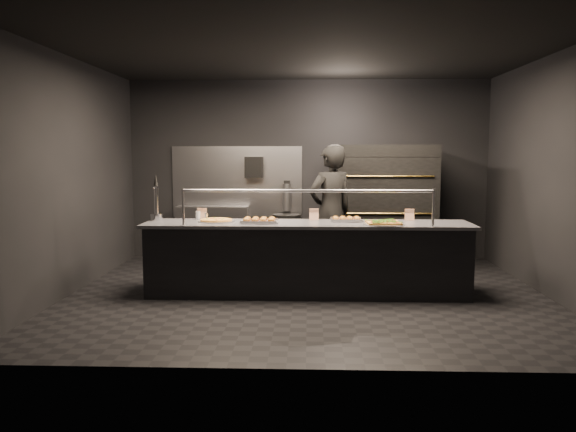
{
  "coord_description": "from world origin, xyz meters",
  "views": [
    {
      "loc": [
        0.02,
        -6.99,
        1.79
      ],
      "look_at": [
        -0.25,
        0.2,
        0.98
      ],
      "focal_mm": 35.0,
      "sensor_mm": 36.0,
      "label": 1
    }
  ],
  "objects_px": {
    "service_counter": "(307,258)",
    "trash_bin": "(287,238)",
    "towel_dispenser": "(254,167)",
    "round_pizza": "(216,220)",
    "prep_shelf": "(213,233)",
    "fire_extinguisher": "(287,197)",
    "slider_tray_a": "(259,221)",
    "slider_tray_b": "(346,219)",
    "beer_tap": "(156,207)",
    "pizza_oven": "(383,205)",
    "square_pizza": "(383,223)",
    "worker": "(331,212)"
  },
  "relations": [
    {
      "from": "trash_bin",
      "to": "worker",
      "type": "distance_m",
      "value": 1.49
    },
    {
      "from": "pizza_oven",
      "to": "service_counter",
      "type": "bearing_deg",
      "value": -122.27
    },
    {
      "from": "prep_shelf",
      "to": "round_pizza",
      "type": "height_order",
      "value": "round_pizza"
    },
    {
      "from": "beer_tap",
      "to": "worker",
      "type": "xyz_separation_m",
      "value": [
        2.28,
        0.82,
        -0.14
      ]
    },
    {
      "from": "round_pizza",
      "to": "worker",
      "type": "xyz_separation_m",
      "value": [
        1.49,
        0.91,
        0.02
      ]
    },
    {
      "from": "service_counter",
      "to": "slider_tray_a",
      "type": "bearing_deg",
      "value": -175.92
    },
    {
      "from": "pizza_oven",
      "to": "fire_extinguisher",
      "type": "xyz_separation_m",
      "value": [
        -1.55,
        0.5,
        0.09
      ]
    },
    {
      "from": "pizza_oven",
      "to": "worker",
      "type": "xyz_separation_m",
      "value": [
        -0.87,
        -0.93,
        -0.01
      ]
    },
    {
      "from": "service_counter",
      "to": "towel_dispenser",
      "type": "xyz_separation_m",
      "value": [
        -0.9,
        2.39,
        1.09
      ]
    },
    {
      "from": "fire_extinguisher",
      "to": "square_pizza",
      "type": "xyz_separation_m",
      "value": [
        1.28,
        -2.55,
        -0.12
      ]
    },
    {
      "from": "beer_tap",
      "to": "service_counter",
      "type": "bearing_deg",
      "value": -4.37
    },
    {
      "from": "slider_tray_a",
      "to": "trash_bin",
      "type": "height_order",
      "value": "slider_tray_a"
    },
    {
      "from": "towel_dispenser",
      "to": "slider_tray_a",
      "type": "distance_m",
      "value": 2.52
    },
    {
      "from": "towel_dispenser",
      "to": "fire_extinguisher",
      "type": "bearing_deg",
      "value": 1.04
    },
    {
      "from": "beer_tap",
      "to": "slider_tray_b",
      "type": "bearing_deg",
      "value": 0.04
    },
    {
      "from": "towel_dispenser",
      "to": "worker",
      "type": "distance_m",
      "value": 1.97
    },
    {
      "from": "beer_tap",
      "to": "slider_tray_b",
      "type": "relative_size",
      "value": 1.43
    },
    {
      "from": "prep_shelf",
      "to": "slider_tray_a",
      "type": "distance_m",
      "value": 2.61
    },
    {
      "from": "service_counter",
      "to": "beer_tap",
      "type": "xyz_separation_m",
      "value": [
        -1.95,
        0.15,
        0.63
      ]
    },
    {
      "from": "prep_shelf",
      "to": "fire_extinguisher",
      "type": "xyz_separation_m",
      "value": [
        1.25,
        0.08,
        0.61
      ]
    },
    {
      "from": "worker",
      "to": "slider_tray_a",
      "type": "bearing_deg",
      "value": 18.16
    },
    {
      "from": "service_counter",
      "to": "trash_bin",
      "type": "bearing_deg",
      "value": 99.04
    },
    {
      "from": "slider_tray_b",
      "to": "towel_dispenser",
      "type": "bearing_deg",
      "value": 122.0
    },
    {
      "from": "towel_dispenser",
      "to": "trash_bin",
      "type": "distance_m",
      "value": 1.3
    },
    {
      "from": "service_counter",
      "to": "pizza_oven",
      "type": "relative_size",
      "value": 2.15
    },
    {
      "from": "slider_tray_a",
      "to": "square_pizza",
      "type": "bearing_deg",
      "value": -3.98
    },
    {
      "from": "towel_dispenser",
      "to": "worker",
      "type": "bearing_deg",
      "value": -49.05
    },
    {
      "from": "beer_tap",
      "to": "slider_tray_a",
      "type": "xyz_separation_m",
      "value": [
        1.35,
        -0.19,
        -0.14
      ]
    },
    {
      "from": "service_counter",
      "to": "slider_tray_b",
      "type": "relative_size",
      "value": 9.72
    },
    {
      "from": "prep_shelf",
      "to": "square_pizza",
      "type": "height_order",
      "value": "square_pizza"
    },
    {
      "from": "round_pizza",
      "to": "slider_tray_b",
      "type": "distance_m",
      "value": 1.66
    },
    {
      "from": "prep_shelf",
      "to": "fire_extinguisher",
      "type": "relative_size",
      "value": 2.38
    },
    {
      "from": "trash_bin",
      "to": "round_pizza",
      "type": "bearing_deg",
      "value": -111.11
    },
    {
      "from": "towel_dispenser",
      "to": "round_pizza",
      "type": "xyz_separation_m",
      "value": [
        -0.26,
        -2.33,
        -0.61
      ]
    },
    {
      "from": "slider_tray_a",
      "to": "slider_tray_b",
      "type": "distance_m",
      "value": 1.12
    },
    {
      "from": "trash_bin",
      "to": "fire_extinguisher",
      "type": "bearing_deg",
      "value": 91.06
    },
    {
      "from": "fire_extinguisher",
      "to": "beer_tap",
      "type": "distance_m",
      "value": 2.76
    },
    {
      "from": "service_counter",
      "to": "trash_bin",
      "type": "distance_m",
      "value": 2.2
    },
    {
      "from": "trash_bin",
      "to": "slider_tray_b",
      "type": "bearing_deg",
      "value": -67.32
    },
    {
      "from": "beer_tap",
      "to": "towel_dispenser",
      "type": "bearing_deg",
      "value": 64.9
    },
    {
      "from": "pizza_oven",
      "to": "round_pizza",
      "type": "height_order",
      "value": "pizza_oven"
    },
    {
      "from": "beer_tap",
      "to": "trash_bin",
      "type": "bearing_deg",
      "value": 51.62
    },
    {
      "from": "prep_shelf",
      "to": "slider_tray_a",
      "type": "height_order",
      "value": "slider_tray_a"
    },
    {
      "from": "trash_bin",
      "to": "service_counter",
      "type": "bearing_deg",
      "value": -80.96
    },
    {
      "from": "beer_tap",
      "to": "slider_tray_a",
      "type": "distance_m",
      "value": 1.37
    },
    {
      "from": "service_counter",
      "to": "trash_bin",
      "type": "xyz_separation_m",
      "value": [
        -0.35,
        2.17,
        -0.07
      ]
    },
    {
      "from": "towel_dispenser",
      "to": "square_pizza",
      "type": "distance_m",
      "value": 3.19
    },
    {
      "from": "fire_extinguisher",
      "to": "pizza_oven",
      "type": "bearing_deg",
      "value": -17.89
    },
    {
      "from": "pizza_oven",
      "to": "slider_tray_b",
      "type": "bearing_deg",
      "value": -111.81
    },
    {
      "from": "pizza_oven",
      "to": "prep_shelf",
      "type": "relative_size",
      "value": 1.59
    }
  ]
}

